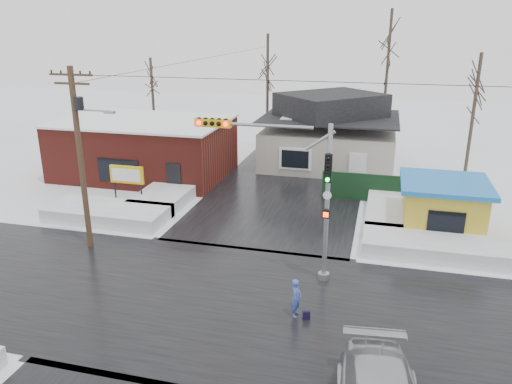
% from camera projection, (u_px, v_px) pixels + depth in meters
% --- Properties ---
extents(ground, '(120.00, 120.00, 0.00)m').
position_uv_depth(ground, '(217.00, 302.00, 20.46)').
color(ground, white).
rests_on(ground, ground).
extents(road_ns, '(10.00, 120.00, 0.02)m').
position_uv_depth(road_ns, '(217.00, 301.00, 20.45)').
color(road_ns, black).
rests_on(road_ns, ground).
extents(road_ew, '(120.00, 10.00, 0.02)m').
position_uv_depth(road_ew, '(217.00, 301.00, 20.45)').
color(road_ew, black).
rests_on(road_ew, ground).
extents(snowbank_nw, '(7.00, 3.00, 0.80)m').
position_uv_depth(snowbank_nw, '(108.00, 213.00, 28.87)').
color(snowbank_nw, white).
rests_on(snowbank_nw, ground).
extents(snowbank_ne, '(7.00, 3.00, 0.80)m').
position_uv_depth(snowbank_ne, '(435.00, 246.00, 24.62)').
color(snowbank_ne, white).
rests_on(snowbank_ne, ground).
extents(snowbank_nside_w, '(3.00, 8.00, 0.80)m').
position_uv_depth(snowbank_nside_w, '(175.00, 189.00, 32.99)').
color(snowbank_nside_w, white).
rests_on(snowbank_nside_w, ground).
extents(snowbank_nside_e, '(3.00, 8.00, 0.80)m').
position_uv_depth(snowbank_nside_e, '(393.00, 208.00, 29.68)').
color(snowbank_nside_e, white).
rests_on(snowbank_nside_e, ground).
extents(traffic_signal, '(6.05, 0.68, 7.00)m').
position_uv_depth(traffic_signal, '(291.00, 180.00, 21.14)').
color(traffic_signal, gray).
rests_on(traffic_signal, ground).
extents(utility_pole, '(3.15, 0.44, 9.00)m').
position_uv_depth(utility_pole, '(81.00, 149.00, 23.90)').
color(utility_pole, '#382619').
rests_on(utility_pole, ground).
extents(brick_building, '(12.20, 8.20, 4.12)m').
position_uv_depth(brick_building, '(145.00, 147.00, 37.05)').
color(brick_building, maroon).
rests_on(brick_building, ground).
extents(marquee_sign, '(2.20, 0.21, 2.55)m').
position_uv_depth(marquee_sign, '(127.00, 176.00, 30.67)').
color(marquee_sign, black).
rests_on(marquee_sign, ground).
extents(house, '(10.40, 8.40, 5.76)m').
position_uv_depth(house, '(330.00, 133.00, 39.31)').
color(house, '#B1ABA0').
rests_on(house, ground).
extents(kiosk, '(4.60, 4.60, 2.88)m').
position_uv_depth(kiosk, '(443.00, 206.00, 26.91)').
color(kiosk, gold).
rests_on(kiosk, ground).
extents(fence, '(8.00, 0.12, 1.80)m').
position_uv_depth(fence, '(385.00, 189.00, 31.47)').
color(fence, black).
rests_on(fence, ground).
extents(tree_far_left, '(3.00, 3.00, 10.00)m').
position_uv_depth(tree_far_left, '(268.00, 59.00, 42.68)').
color(tree_far_left, '#332821').
rests_on(tree_far_left, ground).
extents(tree_far_mid, '(3.00, 3.00, 12.00)m').
position_uv_depth(tree_far_mid, '(390.00, 39.00, 41.64)').
color(tree_far_mid, '#332821').
rests_on(tree_far_mid, ground).
extents(tree_far_right, '(3.00, 3.00, 9.00)m').
position_uv_depth(tree_far_right, '(478.00, 80.00, 33.66)').
color(tree_far_right, '#332821').
rests_on(tree_far_right, ground).
extents(tree_far_west, '(3.00, 3.00, 8.00)m').
position_uv_depth(tree_far_west, '(151.00, 77.00, 43.72)').
color(tree_far_west, '#332821').
rests_on(tree_far_west, ground).
extents(pedestrian, '(0.46, 0.62, 1.56)m').
position_uv_depth(pedestrian, '(296.00, 298.00, 19.22)').
color(pedestrian, '#3F53B2').
rests_on(pedestrian, ground).
extents(shopping_bag, '(0.30, 0.20, 0.35)m').
position_uv_depth(shopping_bag, '(306.00, 316.00, 19.15)').
color(shopping_bag, black).
rests_on(shopping_bag, ground).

